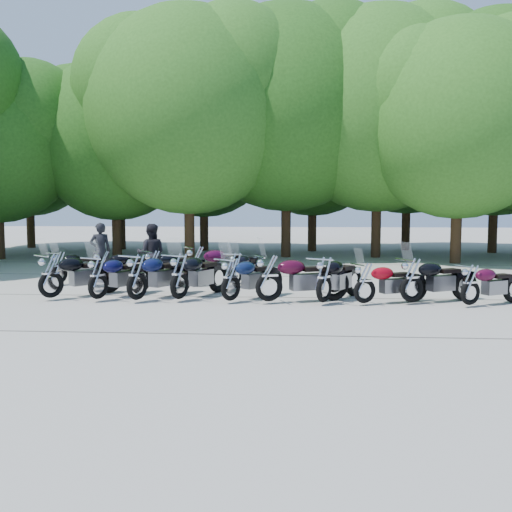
# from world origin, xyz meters

# --- Properties ---
(ground) EXTENTS (90.00, 90.00, 0.00)m
(ground) POSITION_xyz_m (0.00, 0.00, 0.00)
(ground) COLOR gray
(ground) RESTS_ON ground
(tree_2) EXTENTS (7.31, 7.31, 8.97)m
(tree_2) POSITION_xyz_m (-7.25, 12.84, 5.31)
(tree_2) COLOR #3A2614
(tree_2) RESTS_ON ground
(tree_3) EXTENTS (8.70, 8.70, 10.67)m
(tree_3) POSITION_xyz_m (-3.57, 11.24, 6.32)
(tree_3) COLOR #3A2614
(tree_3) RESTS_ON ground
(tree_4) EXTENTS (9.13, 9.13, 11.20)m
(tree_4) POSITION_xyz_m (0.54, 13.09, 6.64)
(tree_4) COLOR #3A2614
(tree_4) RESTS_ON ground
(tree_5) EXTENTS (9.04, 9.04, 11.10)m
(tree_5) POSITION_xyz_m (4.61, 13.20, 6.57)
(tree_5) COLOR #3A2614
(tree_5) RESTS_ON ground
(tree_6) EXTENTS (8.00, 8.00, 9.82)m
(tree_6) POSITION_xyz_m (7.55, 10.82, 5.81)
(tree_6) COLOR #3A2614
(tree_6) RESTS_ON ground
(tree_9) EXTENTS (7.59, 7.59, 9.32)m
(tree_9) POSITION_xyz_m (-13.53, 17.59, 5.52)
(tree_9) COLOR #3A2614
(tree_9) RESTS_ON ground
(tree_10) EXTENTS (7.78, 7.78, 9.55)m
(tree_10) POSITION_xyz_m (-8.29, 16.97, 5.66)
(tree_10) COLOR #3A2614
(tree_10) RESTS_ON ground
(tree_11) EXTENTS (7.56, 7.56, 9.28)m
(tree_11) POSITION_xyz_m (-3.76, 16.43, 5.49)
(tree_11) COLOR #3A2614
(tree_11) RESTS_ON ground
(tree_12) EXTENTS (7.88, 7.88, 9.67)m
(tree_12) POSITION_xyz_m (1.80, 16.47, 5.72)
(tree_12) COLOR #3A2614
(tree_12) RESTS_ON ground
(tree_13) EXTENTS (8.31, 8.31, 10.20)m
(tree_13) POSITION_xyz_m (6.69, 17.47, 6.04)
(tree_13) COLOR #3A2614
(tree_13) RESTS_ON ground
(tree_14) EXTENTS (8.02, 8.02, 9.84)m
(tree_14) POSITION_xyz_m (10.68, 16.09, 5.83)
(tree_14) COLOR #3A2614
(tree_14) RESTS_ON ground
(motorcycle_0) EXTENTS (2.11, 2.32, 1.36)m
(motorcycle_0) POSITION_xyz_m (-5.22, 0.62, 0.68)
(motorcycle_0) COLOR black
(motorcycle_0) RESTS_ON ground
(motorcycle_1) EXTENTS (1.62, 2.38, 1.30)m
(motorcycle_1) POSITION_xyz_m (-3.95, 0.53, 0.65)
(motorcycle_1) COLOR #0C0C37
(motorcycle_1) RESTS_ON ground
(motorcycle_2) EXTENTS (1.80, 2.50, 1.38)m
(motorcycle_2) POSITION_xyz_m (-2.92, 0.44, 0.69)
(motorcycle_2) COLOR #0D133B
(motorcycle_2) RESTS_ON ground
(motorcycle_3) EXTENTS (1.73, 2.53, 1.38)m
(motorcycle_3) POSITION_xyz_m (-1.89, 0.65, 0.69)
(motorcycle_3) COLOR black
(motorcycle_3) RESTS_ON ground
(motorcycle_4) EXTENTS (1.92, 2.23, 1.28)m
(motorcycle_4) POSITION_xyz_m (-0.56, 0.52, 0.64)
(motorcycle_4) COLOR #0D193D
(motorcycle_4) RESTS_ON ground
(motorcycle_5) EXTENTS (2.55, 1.61, 1.39)m
(motorcycle_5) POSITION_xyz_m (0.40, 0.45, 0.69)
(motorcycle_5) COLOR #37071B
(motorcycle_5) RESTS_ON ground
(motorcycle_6) EXTENTS (1.80, 2.41, 1.34)m
(motorcycle_6) POSITION_xyz_m (1.75, 0.42, 0.67)
(motorcycle_6) COLOR black
(motorcycle_6) RESTS_ON ground
(motorcycle_7) EXTENTS (2.16, 1.50, 1.18)m
(motorcycle_7) POSITION_xyz_m (2.74, 0.41, 0.59)
(motorcycle_7) COLOR maroon
(motorcycle_7) RESTS_ON ground
(motorcycle_8) EXTENTS (2.37, 1.69, 1.30)m
(motorcycle_8) POSITION_xyz_m (3.91, 0.63, 0.65)
(motorcycle_8) COLOR black
(motorcycle_8) RESTS_ON ground
(motorcycle_9) EXTENTS (2.09, 1.59, 1.16)m
(motorcycle_9) POSITION_xyz_m (5.24, 0.34, 0.58)
(motorcycle_9) COLOR #3F0821
(motorcycle_9) RESTS_ON ground
(motorcycle_10) EXTENTS (1.56, 2.09, 1.16)m
(motorcycle_10) POSITION_xyz_m (-6.11, 3.31, 0.58)
(motorcycle_10) COLOR black
(motorcycle_10) RESTS_ON ground
(motorcycle_11) EXTENTS (2.16, 1.67, 1.21)m
(motorcycle_11) POSITION_xyz_m (-4.69, 3.16, 0.60)
(motorcycle_11) COLOR black
(motorcycle_11) RESTS_ON ground
(motorcycle_12) EXTENTS (2.03, 1.95, 1.22)m
(motorcycle_12) POSITION_xyz_m (-3.19, 3.28, 0.61)
(motorcycle_12) COLOR black
(motorcycle_12) RESTS_ON ground
(motorcycle_13) EXTENTS (2.46, 1.89, 1.37)m
(motorcycle_13) POSITION_xyz_m (-1.90, 3.35, 0.69)
(motorcycle_13) COLOR #390726
(motorcycle_13) RESTS_ON ground
(motorcycle_14) EXTENTS (1.33, 2.14, 1.16)m
(motorcycle_14) POSITION_xyz_m (-0.73, 3.29, 0.58)
(motorcycle_14) COLOR black
(motorcycle_14) RESTS_ON ground
(rider_0) EXTENTS (0.80, 0.68, 1.85)m
(rider_0) POSITION_xyz_m (-5.33, 4.83, 0.92)
(rider_0) COLOR black
(rider_0) RESTS_ON ground
(rider_1) EXTENTS (0.97, 0.79, 1.85)m
(rider_1) POSITION_xyz_m (-3.43, 3.95, 0.93)
(rider_1) COLOR black
(rider_1) RESTS_ON ground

